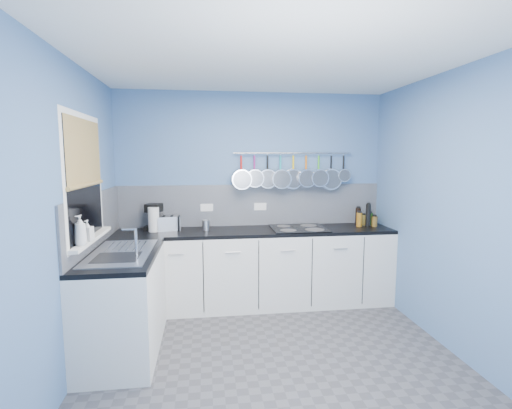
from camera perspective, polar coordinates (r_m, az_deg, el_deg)
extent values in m
cube|color=#47474C|center=(3.55, 2.60, -22.19)|extent=(3.20, 3.00, 0.02)
cube|color=white|center=(3.19, 2.87, 21.26)|extent=(3.20, 3.00, 0.02)
cube|color=#4B6FA0|center=(4.62, -0.64, 1.19)|extent=(3.20, 0.02, 2.50)
cube|color=#4B6FA0|center=(1.70, 12.01, -9.49)|extent=(3.20, 0.02, 2.50)
cube|color=#4B6FA0|center=(3.26, -26.38, -2.10)|extent=(0.02, 3.00, 2.50)
cube|color=#4B6FA0|center=(3.77, 27.58, -1.00)|extent=(0.02, 3.00, 2.50)
cube|color=gray|center=(4.61, -0.60, -0.08)|extent=(3.20, 0.02, 0.50)
cube|color=gray|center=(3.83, -23.13, -2.15)|extent=(0.02, 1.80, 0.50)
cube|color=silver|center=(4.48, -0.13, -9.73)|extent=(3.20, 0.60, 0.86)
cube|color=black|center=(4.37, -0.13, -4.07)|extent=(3.20, 0.60, 0.04)
cube|color=silver|center=(3.67, -19.36, -14.05)|extent=(0.60, 1.20, 0.86)
cube|color=black|center=(3.53, -19.67, -7.22)|extent=(0.60, 1.20, 0.04)
cube|color=white|center=(3.50, -24.55, 3.54)|extent=(0.01, 1.00, 1.10)
cube|color=black|center=(3.50, -24.47, 3.54)|extent=(0.01, 0.90, 1.00)
cube|color=#93774B|center=(3.49, -24.53, 7.23)|extent=(0.01, 0.90, 0.55)
cube|color=white|center=(3.56, -23.72, -4.75)|extent=(0.10, 0.98, 0.03)
cube|color=silver|center=(3.53, -19.68, -6.85)|extent=(0.50, 0.95, 0.01)
cube|color=white|center=(4.56, -7.46, -0.46)|extent=(0.15, 0.01, 0.09)
cube|color=white|center=(4.61, 0.65, -0.32)|extent=(0.15, 0.01, 0.09)
cylinder|color=silver|center=(4.62, 5.67, 7.74)|extent=(1.45, 0.02, 0.02)
imported|color=white|center=(3.23, -25.06, -3.56)|extent=(0.12, 0.12, 0.24)
imported|color=white|center=(3.40, -24.17, -3.59)|extent=(0.09, 0.09, 0.17)
cylinder|color=white|center=(4.38, -15.23, -2.20)|extent=(0.14, 0.14, 0.27)
cube|color=silver|center=(4.42, -13.16, -2.79)|extent=(0.28, 0.20, 0.16)
cylinder|color=silver|center=(4.35, -7.58, -3.13)|extent=(0.10, 0.10, 0.12)
cube|color=black|center=(4.43, 6.48, -3.60)|extent=(0.63, 0.56, 0.01)
cylinder|color=#265919|center=(4.86, 16.84, -2.09)|extent=(0.07, 0.07, 0.15)
cylinder|color=olive|center=(4.83, 15.89, -2.25)|extent=(0.07, 0.07, 0.13)
cylinder|color=black|center=(4.78, 15.19, -1.78)|extent=(0.07, 0.07, 0.21)
cylinder|color=brown|center=(4.77, 17.48, -2.45)|extent=(0.07, 0.07, 0.12)
cylinder|color=black|center=(4.72, 16.61, -1.61)|extent=(0.06, 0.06, 0.27)
cylinder|color=#8C5914|center=(4.71, 15.37, -2.22)|extent=(0.07, 0.07, 0.17)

